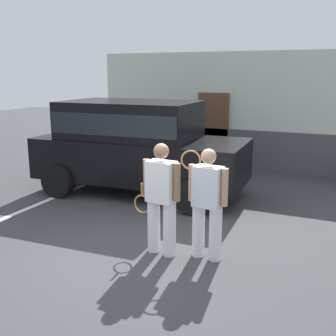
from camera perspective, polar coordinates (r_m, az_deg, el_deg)
The scene contains 6 objects.
ground_plane at distance 6.37m, azimuth -4.76°, elevation -11.50°, with size 40.00×40.00×0.00m, color #38383A.
parking_stripe_0 at distance 9.11m, azimuth -16.37°, elevation -4.28°, with size 0.12×4.40×0.01m, color silver.
house_frontage at distance 11.73m, azimuth 10.15°, elevation 7.42°, with size 8.58×0.40×3.22m.
parked_suv at distance 9.05m, azimuth -4.44°, elevation 3.56°, with size 4.68×2.34×2.05m.
tennis_player_man at distance 5.98m, azimuth -0.97°, elevation -4.21°, with size 0.87×0.31×1.68m.
tennis_player_woman at distance 5.86m, azimuth 5.51°, elevation -4.77°, with size 0.74×0.29×1.63m.
Camera 1 is at (2.84, -5.04, 2.66)m, focal length 43.58 mm.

